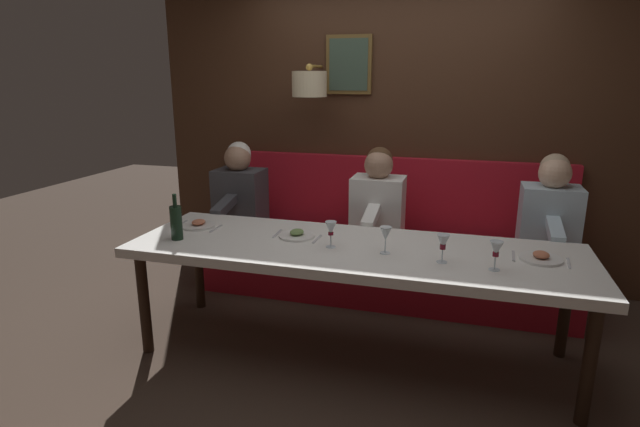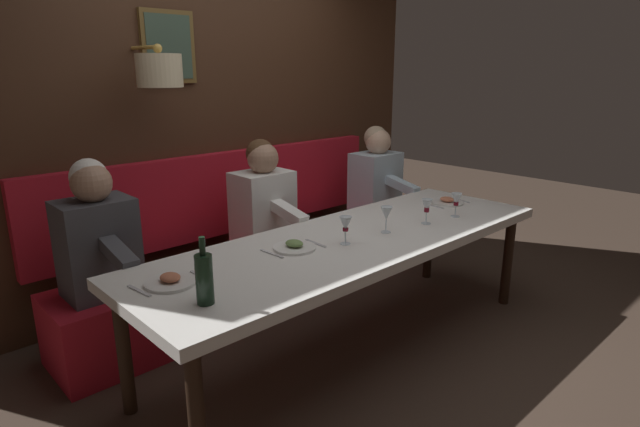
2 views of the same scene
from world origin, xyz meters
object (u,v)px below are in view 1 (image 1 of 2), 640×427
object	(u,v)px
wine_glass_1	(331,229)
wine_glass_3	(443,243)
diner_middle	(240,193)
wine_bottle	(176,222)
wine_glass_2	(386,235)
dining_table	(354,255)
diner_nearest	(550,213)
diner_near	(378,202)
wine_glass_0	(496,250)

from	to	relation	value
wine_glass_1	wine_glass_3	distance (m)	0.68
diner_middle	wine_bottle	size ratio (longest dim) A/B	2.64
wine_glass_1	wine_bottle	size ratio (longest dim) A/B	0.55
wine_glass_1	wine_glass_2	world-z (taller)	same
dining_table	wine_glass_1	bearing A→B (deg)	112.36
dining_table	wine_bottle	size ratio (longest dim) A/B	9.36
diner_middle	wine_glass_3	xyz separation A→B (m)	(-1.02, -1.72, 0.04)
diner_nearest	diner_near	distance (m)	1.24
wine_glass_2	wine_bottle	distance (m)	1.34
diner_near	wine_bottle	bearing A→B (deg)	133.47
diner_nearest	wine_glass_1	bearing A→B (deg)	124.49
wine_glass_0	wine_bottle	bearing A→B (deg)	90.12
wine_glass_2	wine_bottle	bearing A→B (deg)	94.54
diner_nearest	diner_near	world-z (taller)	same
diner_nearest	wine_glass_0	world-z (taller)	diner_nearest
diner_nearest	wine_glass_1	world-z (taller)	diner_nearest
wine_glass_1	wine_bottle	world-z (taller)	wine_bottle
diner_middle	wine_glass_3	world-z (taller)	diner_middle
diner_near	wine_glass_1	size ratio (longest dim) A/B	4.82
wine_glass_1	diner_nearest	bearing A→B (deg)	-55.51
wine_bottle	diner_middle	bearing A→B (deg)	2.82
diner_nearest	diner_near	size ratio (longest dim) A/B	1.00
diner_nearest	wine_glass_0	xyz separation A→B (m)	(-1.06, 0.41, 0.04)
diner_middle	wine_glass_2	xyz separation A→B (m)	(-0.96, -1.39, 0.04)
wine_glass_3	dining_table	bearing A→B (deg)	75.72
wine_glass_3	wine_glass_1	bearing A→B (deg)	83.16
diner_nearest	wine_glass_1	distance (m)	1.66
wine_glass_1	wine_bottle	xyz separation A→B (m)	(-0.12, 0.99, 0.00)
diner_nearest	diner_middle	size ratio (longest dim) A/B	1.00
wine_glass_0	dining_table	bearing A→B (deg)	77.79
diner_middle	wine_glass_1	xyz separation A→B (m)	(-0.94, -1.05, 0.04)
dining_table	wine_glass_1	size ratio (longest dim) A/B	17.11
diner_middle	wine_glass_3	bearing A→B (deg)	-120.65
dining_table	diner_near	distance (m)	0.89
diner_nearest	diner_middle	bearing A→B (deg)	90.00
diner_nearest	wine_glass_2	xyz separation A→B (m)	(-0.96, 1.03, 0.04)
wine_glass_2	wine_glass_3	size ratio (longest dim) A/B	1.00
diner_nearest	diner_middle	world-z (taller)	same
dining_table	diner_nearest	size ratio (longest dim) A/B	3.55
diner_nearest	dining_table	bearing A→B (deg)	125.66
wine_glass_1	diner_middle	bearing A→B (deg)	48.13
dining_table	wine_bottle	bearing A→B (deg)	99.10
dining_table	wine_bottle	world-z (taller)	wine_bottle
diner_near	wine_glass_2	distance (m)	0.98
dining_table	wine_glass_3	world-z (taller)	wine_glass_3
wine_bottle	wine_glass_1	bearing A→B (deg)	-82.83
wine_glass_2	wine_glass_3	world-z (taller)	same
diner_near	wine_glass_1	world-z (taller)	diner_near
diner_nearest	wine_glass_2	distance (m)	1.40
diner_near	wine_glass_2	size ratio (longest dim) A/B	4.82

